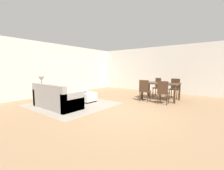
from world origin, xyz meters
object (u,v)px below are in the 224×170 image
Objects in this scene: ottoman_table at (85,96)px; book_on_ottoman at (84,92)px; dining_chair_near_right at (163,91)px; side_table at (42,92)px; dining_table at (161,85)px; couch at (56,100)px; dining_chair_far_left at (158,86)px; dining_chair_far_right at (175,87)px; dining_chair_near_left at (144,89)px; vase_centerpiece at (162,80)px; table_lamp at (41,79)px.

book_on_ottoman is (0.03, -0.07, 0.19)m from ottoman_table.
book_on_ottoman is at bearing -150.30° from dining_chair_near_right.
dining_table reaches higher than side_table.
dining_chair_far_left is (2.08, 4.46, 0.23)m from couch.
ottoman_table is 4.25m from dining_chair_far_right.
dining_chair_near_left is at bearing 54.25° from couch.
vase_centerpiece is (0.08, -0.04, 0.22)m from dining_table.
table_lamp is 1.82m from book_on_ottoman.
ottoman_table is 1.01× the size of dining_chair_near_left.
side_table is (-1.26, 0.14, 0.15)m from couch.
dining_chair_far_right is at bearing 46.29° from table_lamp.
vase_centerpiece is (0.49, 0.74, 0.36)m from dining_chair_near_left.
side_table is 4.30m from dining_chair_near_left.
dining_table is 0.24m from vase_centerpiece.
dining_chair_near_right is (2.81, 1.52, 0.29)m from ottoman_table.
dining_chair_far_right is (0.41, 0.81, -0.14)m from dining_table.
side_table is 1.74m from book_on_ottoman.
couch is 1.23× the size of dining_table.
vase_centerpiece is at bearing 44.06° from book_on_ottoman.
dining_chair_near_right is 3.83× the size of vase_centerpiece.
side_table is (-1.33, -1.15, 0.21)m from ottoman_table.
dining_table is (2.41, 2.36, 0.43)m from ottoman_table.
table_lamp reaches higher than dining_chair_near_right.
dining_chair_far_right is (0.81, 1.60, 0.00)m from dining_chair_near_left.
couch reaches higher than book_on_ottoman.
dining_table is 1.69× the size of dining_chair_near_right.
dining_chair_near_right is (4.14, 2.68, -0.44)m from table_lamp.
ottoman_table is 3.40m from dining_table.
table_lamp is at bearing -147.09° from dining_chair_near_right.
dining_chair_far_left is 3.79m from book_on_ottoman.
book_on_ottoman is (0.09, 1.23, 0.13)m from couch.
dining_chair_far_right reaches higher than couch.
ottoman_table is (0.07, 1.30, -0.06)m from couch.
dining_chair_near_left is 1.00× the size of dining_chair_near_right.
table_lamp is 0.34× the size of dining_table.
dining_chair_far_right is at bearing 49.32° from book_on_ottoman.
book_on_ottoman is (1.35, 1.09, -0.02)m from side_table.
dining_chair_near_left is 0.96m from vase_centerpiece.
vase_centerpiece reaches higher than dining_chair_near_right.
dining_chair_near_right is 3.54× the size of book_on_ottoman.
couch is 1.24m from book_on_ottoman.
dining_chair_far_right is 4.27m from book_on_ottoman.
dining_chair_far_left is 1.03m from vase_centerpiece.
dining_chair_near_left is 2.57m from book_on_ottoman.
dining_chair_near_right is at bearing 28.44° from ottoman_table.
couch is at bearing -125.27° from vase_centerpiece.
ottoman_table is 3.56× the size of book_on_ottoman.
ottoman_table is at bearing 113.15° from book_on_ottoman.
side_table reaches higher than book_on_ottoman.
dining_chair_near_right is 3.20m from book_on_ottoman.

